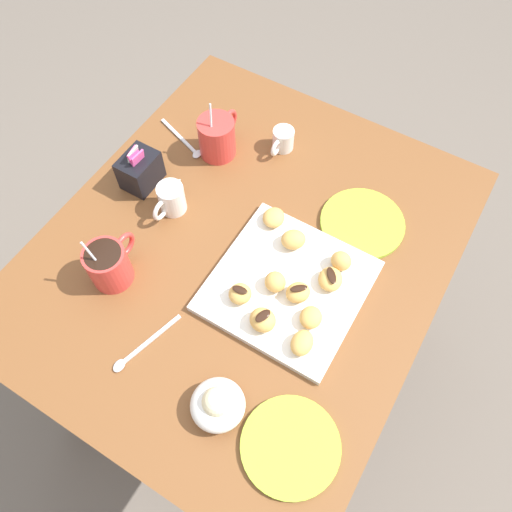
# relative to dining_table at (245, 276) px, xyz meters

# --- Properties ---
(ground_plane) EXTENTS (8.00, 8.00, 0.00)m
(ground_plane) POSITION_rel_dining_table_xyz_m (0.00, 0.00, -0.60)
(ground_plane) COLOR #665B51
(dining_table) EXTENTS (0.98, 0.83, 0.73)m
(dining_table) POSITION_rel_dining_table_xyz_m (0.00, 0.00, 0.00)
(dining_table) COLOR brown
(dining_table) RESTS_ON ground_plane
(pastry_plate_square) EXTENTS (0.30, 0.30, 0.02)m
(pastry_plate_square) POSITION_rel_dining_table_xyz_m (-0.03, -0.13, 0.14)
(pastry_plate_square) COLOR silver
(pastry_plate_square) RESTS_ON dining_table
(coffee_mug_red_left) EXTENTS (0.13, 0.09, 0.15)m
(coffee_mug_red_left) POSITION_rel_dining_table_xyz_m (-0.20, 0.20, 0.19)
(coffee_mug_red_left) COLOR red
(coffee_mug_red_left) RESTS_ON dining_table
(coffee_mug_red_right) EXTENTS (0.13, 0.09, 0.15)m
(coffee_mug_red_right) POSITION_rel_dining_table_xyz_m (0.20, 0.20, 0.19)
(coffee_mug_red_right) COLOR red
(coffee_mug_red_right) RESTS_ON dining_table
(cream_pitcher_white) EXTENTS (0.10, 0.06, 0.07)m
(cream_pitcher_white) POSITION_rel_dining_table_xyz_m (0.01, 0.19, 0.17)
(cream_pitcher_white) COLOR silver
(cream_pitcher_white) RESTS_ON dining_table
(sugar_caddy) EXTENTS (0.09, 0.07, 0.11)m
(sugar_caddy) POSITION_rel_dining_table_xyz_m (0.03, 0.30, 0.18)
(sugar_caddy) COLOR black
(sugar_caddy) RESTS_ON dining_table
(ice_cream_bowl) EXTENTS (0.10, 0.10, 0.07)m
(ice_cream_bowl) POSITION_rel_dining_table_xyz_m (-0.32, -0.14, 0.17)
(ice_cream_bowl) COLOR silver
(ice_cream_bowl) RESTS_ON dining_table
(chocolate_sauce_pitcher) EXTENTS (0.09, 0.05, 0.06)m
(chocolate_sauce_pitcher) POSITION_rel_dining_table_xyz_m (0.30, 0.07, 0.17)
(chocolate_sauce_pitcher) COLOR silver
(chocolate_sauce_pitcher) RESTS_ON dining_table
(saucer_lime_left) EXTENTS (0.19, 0.19, 0.01)m
(saucer_lime_left) POSITION_rel_dining_table_xyz_m (0.19, -0.19, 0.14)
(saucer_lime_left) COLOR #9EC633
(saucer_lime_left) RESTS_ON dining_table
(saucer_lime_right) EXTENTS (0.18, 0.18, 0.01)m
(saucer_lime_right) POSITION_rel_dining_table_xyz_m (-0.31, -0.29, 0.14)
(saucer_lime_right) COLOR #9EC633
(saucer_lime_right) RESTS_ON dining_table
(loose_spoon_near_saucer) EXTENTS (0.16, 0.05, 0.01)m
(loose_spoon_near_saucer) POSITION_rel_dining_table_xyz_m (-0.30, 0.05, 0.14)
(loose_spoon_near_saucer) COLOR silver
(loose_spoon_near_saucer) RESTS_ON dining_table
(loose_spoon_by_plate) EXTENTS (0.07, 0.15, 0.01)m
(loose_spoon_by_plate) POSITION_rel_dining_table_xyz_m (0.18, 0.28, 0.14)
(loose_spoon_by_plate) COLOR silver
(loose_spoon_by_plate) RESTS_ON dining_table
(beignet_0) EXTENTS (0.07, 0.07, 0.04)m
(beignet_0) POSITION_rel_dining_table_xyz_m (0.05, -0.09, 0.17)
(beignet_0) COLOR #DBA351
(beignet_0) RESTS_ON pastry_plate_square
(beignet_1) EXTENTS (0.05, 0.05, 0.03)m
(beignet_1) POSITION_rel_dining_table_xyz_m (-0.08, -0.21, 0.17)
(beignet_1) COLOR #DBA351
(beignet_1) RESTS_ON pastry_plate_square
(beignet_2) EXTENTS (0.06, 0.06, 0.03)m
(beignet_2) POSITION_rel_dining_table_xyz_m (-0.11, -0.06, 0.17)
(beignet_2) COLOR #DBA351
(beignet_2) RESTS_ON pastry_plate_square
(chocolate_drizzle_2) EXTENTS (0.02, 0.03, 0.00)m
(chocolate_drizzle_2) POSITION_rel_dining_table_xyz_m (-0.11, -0.06, 0.18)
(chocolate_drizzle_2) COLOR black
(chocolate_drizzle_2) RESTS_ON beignet_2
(beignet_3) EXTENTS (0.07, 0.06, 0.03)m
(beignet_3) POSITION_rel_dining_table_xyz_m (-0.05, -0.16, 0.17)
(beignet_3) COLOR #DBA351
(beignet_3) RESTS_ON pastry_plate_square
(chocolate_drizzle_3) EXTENTS (0.04, 0.04, 0.00)m
(chocolate_drizzle_3) POSITION_rel_dining_table_xyz_m (-0.05, -0.16, 0.19)
(chocolate_drizzle_3) COLOR black
(chocolate_drizzle_3) RESTS_ON beignet_3
(beignet_4) EXTENTS (0.07, 0.07, 0.03)m
(beignet_4) POSITION_rel_dining_table_xyz_m (0.01, -0.20, 0.17)
(beignet_4) COLOR #DBA351
(beignet_4) RESTS_ON pastry_plate_square
(chocolate_drizzle_4) EXTENTS (0.04, 0.04, 0.00)m
(chocolate_drizzle_4) POSITION_rel_dining_table_xyz_m (0.01, -0.20, 0.18)
(chocolate_drizzle_4) COLOR black
(chocolate_drizzle_4) RESTS_ON beignet_4
(beignet_5) EXTENTS (0.06, 0.06, 0.04)m
(beignet_5) POSITION_rel_dining_table_xyz_m (-0.05, -0.11, 0.17)
(beignet_5) COLOR #DBA351
(beignet_5) RESTS_ON pastry_plate_square
(beignet_6) EXTENTS (0.06, 0.06, 0.03)m
(beignet_6) POSITION_rel_dining_table_xyz_m (0.08, -0.02, 0.16)
(beignet_6) COLOR #DBA351
(beignet_6) RESTS_ON pastry_plate_square
(beignet_7) EXTENTS (0.05, 0.05, 0.04)m
(beignet_7) POSITION_rel_dining_table_xyz_m (0.06, -0.20, 0.17)
(beignet_7) COLOR #DBA351
(beignet_7) RESTS_ON pastry_plate_square
(beignet_8) EXTENTS (0.06, 0.06, 0.04)m
(beignet_8) POSITION_rel_dining_table_xyz_m (-0.14, -0.13, 0.17)
(beignet_8) COLOR #DBA351
(beignet_8) RESTS_ON pastry_plate_square
(chocolate_drizzle_8) EXTENTS (0.04, 0.03, 0.00)m
(chocolate_drizzle_8) POSITION_rel_dining_table_xyz_m (-0.14, -0.13, 0.19)
(chocolate_drizzle_8) COLOR black
(chocolate_drizzle_8) RESTS_ON beignet_8
(beignet_9) EXTENTS (0.06, 0.05, 0.03)m
(beignet_9) POSITION_rel_dining_table_xyz_m (-0.14, -0.22, 0.17)
(beignet_9) COLOR #DBA351
(beignet_9) RESTS_ON pastry_plate_square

